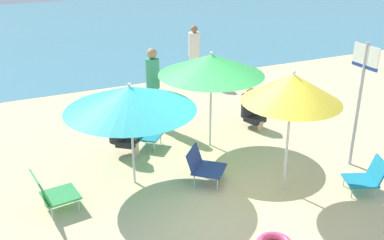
# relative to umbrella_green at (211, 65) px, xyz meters

# --- Properties ---
(ground_plane) EXTENTS (40.00, 40.00, 0.00)m
(ground_plane) POSITION_rel_umbrella_green_xyz_m (-0.71, -1.57, -1.65)
(ground_plane) COLOR beige
(sea_water) EXTENTS (40.00, 16.00, 0.01)m
(sea_water) POSITION_rel_umbrella_green_xyz_m (-0.71, 12.23, -1.65)
(sea_water) COLOR teal
(sea_water) RESTS_ON ground_plane
(umbrella_green) EXTENTS (1.99, 1.99, 1.91)m
(umbrella_green) POSITION_rel_umbrella_green_xyz_m (0.00, 0.00, 0.00)
(umbrella_green) COLOR silver
(umbrella_green) RESTS_ON ground_plane
(umbrella_yellow) EXTENTS (1.53, 1.53, 2.06)m
(umbrella_yellow) POSITION_rel_umbrella_green_xyz_m (0.36, -1.99, 0.12)
(umbrella_yellow) COLOR silver
(umbrella_yellow) RESTS_ON ground_plane
(umbrella_teal) EXTENTS (2.12, 2.12, 1.78)m
(umbrella_teal) POSITION_rel_umbrella_green_xyz_m (-1.80, -0.75, -0.13)
(umbrella_teal) COLOR silver
(umbrella_teal) RESTS_ON ground_plane
(beach_chair_a) EXTENTS (0.68, 0.59, 0.68)m
(beach_chair_a) POSITION_rel_umbrella_green_xyz_m (-3.19, -1.05, -1.32)
(beach_chair_a) COLOR #33934C
(beach_chair_a) RESTS_ON ground_plane
(beach_chair_b) EXTENTS (0.78, 0.78, 0.60)m
(beach_chair_b) POSITION_rel_umbrella_green_xyz_m (-0.74, -1.23, -1.32)
(beach_chair_b) COLOR navy
(beach_chair_b) RESTS_ON ground_plane
(beach_chair_c) EXTENTS (0.69, 0.63, 0.58)m
(beach_chair_c) POSITION_rel_umbrella_green_xyz_m (1.56, -2.59, -1.37)
(beach_chair_c) COLOR teal
(beach_chair_c) RESTS_ON ground_plane
(beach_chair_d) EXTENTS (0.77, 0.75, 0.57)m
(beach_chair_d) POSITION_rel_umbrella_green_xyz_m (-1.23, 0.53, -1.36)
(beach_chair_d) COLOR teal
(beach_chair_d) RESTS_ON ground_plane
(person_a) EXTENTS (0.56, 0.52, 0.98)m
(person_a) POSITION_rel_umbrella_green_xyz_m (-1.71, 0.35, -1.16)
(person_a) COLOR black
(person_a) RESTS_ON ground_plane
(person_b) EXTENTS (0.29, 0.29, 1.72)m
(person_b) POSITION_rel_umbrella_green_xyz_m (-0.67, 1.37, -0.77)
(person_b) COLOR #389970
(person_b) RESTS_ON ground_plane
(person_c) EXTENTS (0.31, 0.31, 1.56)m
(person_c) POSITION_rel_umbrella_green_xyz_m (1.39, 3.80, -0.87)
(person_c) COLOR silver
(person_c) RESTS_ON ground_plane
(person_d) EXTENTS (0.44, 0.57, 0.89)m
(person_d) POSITION_rel_umbrella_green_xyz_m (1.20, 0.48, -1.23)
(person_d) COLOR black
(person_d) RESTS_ON ground_plane
(warning_sign) EXTENTS (0.06, 0.55, 2.26)m
(warning_sign) POSITION_rel_umbrella_green_xyz_m (1.98, -1.75, -0.16)
(warning_sign) COLOR #ADADB2
(warning_sign) RESTS_ON ground_plane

